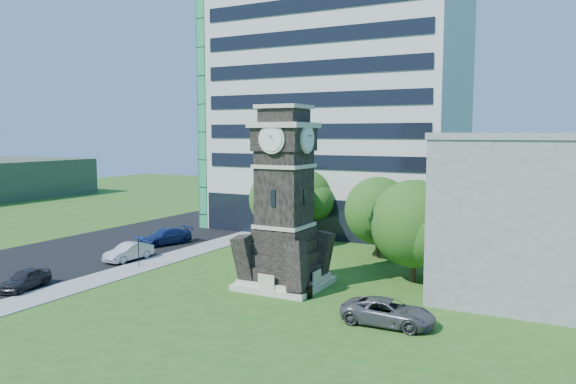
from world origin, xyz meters
The scene contains 16 objects.
ground centered at (0.00, 0.00, 0.00)m, with size 160.00×160.00×0.00m, color #2A5D1A.
sidewalk centered at (-9.50, 5.00, 0.03)m, with size 3.00×70.00×0.06m, color gray.
street centered at (-18.00, 5.00, 0.01)m, with size 14.00×80.00×0.02m, color black.
clock_tower centered at (3.00, 2.00, 5.28)m, with size 5.40×5.40×12.22m.
office_tall centered at (-3.20, 25.84, 14.22)m, with size 26.20×15.11×28.60m.
office_low centered at (19.97, 8.00, 5.21)m, with size 15.20×12.20×10.40m.
car_street_south centered at (-11.92, -6.84, 0.68)m, with size 1.59×3.96×1.35m, color black.
car_street_mid centered at (-11.94, 2.81, 0.71)m, with size 1.51×4.33×1.43m, color #A6AAAE.
car_street_north centered at (-13.69, 9.37, 0.75)m, with size 2.09×5.14×1.49m, color navy.
car_east_lot centered at (11.69, -2.20, 0.70)m, with size 2.33×5.06×1.40m, color #56555B.
park_bench centered at (4.84, 0.28, 0.56)m, with size 2.06×0.55×1.07m.
street_sign centered at (-9.55, 1.43, 1.56)m, with size 0.60×0.06×2.49m.
tree_nw centered at (-4.21, 14.63, 4.05)m, with size 6.41×5.82×7.13m.
tree_nc centered at (-3.20, 18.61, 4.14)m, with size 5.49×4.99×6.82m.
tree_ne centered at (5.79, 13.41, 3.82)m, with size 6.18×5.62×6.79m.
tree_east centered at (10.51, 7.27, 3.95)m, with size 6.75×6.13×7.18m.
Camera 1 is at (20.80, -30.86, 10.36)m, focal length 35.00 mm.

